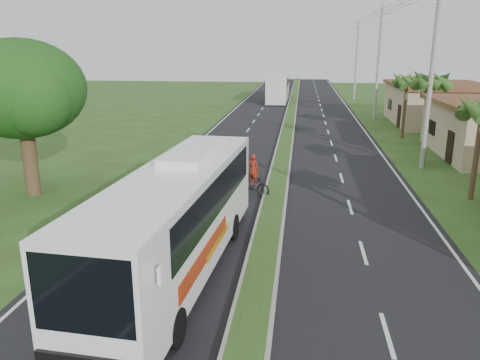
# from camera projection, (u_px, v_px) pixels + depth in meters

# --- Properties ---
(ground) EXTENTS (180.00, 180.00, 0.00)m
(ground) POSITION_uv_depth(u_px,v_px,m) (251.00, 325.00, 12.37)
(ground) COLOR #304519
(ground) RESTS_ON ground
(road_asphalt) EXTENTS (14.00, 160.00, 0.02)m
(road_asphalt) POSITION_uv_depth(u_px,v_px,m) (283.00, 156.00, 31.44)
(road_asphalt) COLOR black
(road_asphalt) RESTS_ON ground
(median_strip) EXTENTS (1.20, 160.00, 0.18)m
(median_strip) POSITION_uv_depth(u_px,v_px,m) (283.00, 155.00, 31.42)
(median_strip) COLOR gray
(median_strip) RESTS_ON ground
(lane_edge_left) EXTENTS (0.12, 160.00, 0.01)m
(lane_edge_left) POSITION_uv_depth(u_px,v_px,m) (186.00, 154.00, 32.28)
(lane_edge_left) COLOR silver
(lane_edge_left) RESTS_ON ground
(lane_edge_right) EXTENTS (0.12, 160.00, 0.01)m
(lane_edge_right) POSITION_uv_depth(u_px,v_px,m) (385.00, 160.00, 30.61)
(lane_edge_right) COLOR silver
(lane_edge_right) RESTS_ON ground
(shop_far) EXTENTS (8.60, 11.60, 3.82)m
(shop_far) POSITION_uv_depth(u_px,v_px,m) (438.00, 104.00, 44.43)
(shop_far) COLOR tan
(shop_far) RESTS_ON ground
(palm_verge_c) EXTENTS (2.40, 2.40, 5.85)m
(palm_verge_c) POSITION_uv_depth(u_px,v_px,m) (431.00, 81.00, 27.99)
(palm_verge_c) COLOR #473321
(palm_verge_c) RESTS_ON ground
(palm_verge_d) EXTENTS (2.40, 2.40, 5.25)m
(palm_verge_d) POSITION_uv_depth(u_px,v_px,m) (407.00, 81.00, 36.67)
(palm_verge_d) COLOR #473321
(palm_verge_d) RESTS_ON ground
(shade_tree) EXTENTS (6.30, 6.00, 7.54)m
(shade_tree) POSITION_uv_depth(u_px,v_px,m) (20.00, 92.00, 22.06)
(shade_tree) COLOR #473321
(shade_tree) RESTS_ON ground
(utility_pole_b) EXTENTS (3.20, 0.28, 12.00)m
(utility_pole_b) POSITION_uv_depth(u_px,v_px,m) (432.00, 62.00, 26.77)
(utility_pole_b) COLOR gray
(utility_pole_b) RESTS_ON ground
(utility_pole_c) EXTENTS (1.60, 0.28, 11.00)m
(utility_pole_c) POSITION_uv_depth(u_px,v_px,m) (378.00, 62.00, 46.00)
(utility_pole_c) COLOR gray
(utility_pole_c) RESTS_ON ground
(utility_pole_d) EXTENTS (1.60, 0.28, 10.50)m
(utility_pole_d) POSITION_uv_depth(u_px,v_px,m) (356.00, 60.00, 65.14)
(utility_pole_d) COLOR gray
(utility_pole_d) RESTS_ON ground
(coach_bus_main) EXTENTS (3.16, 11.72, 3.75)m
(coach_bus_main) POSITION_uv_depth(u_px,v_px,m) (178.00, 213.00, 14.67)
(coach_bus_main) COLOR white
(coach_bus_main) RESTS_ON ground
(coach_bus_far) EXTENTS (2.64, 11.77, 3.43)m
(coach_bus_far) POSITION_uv_depth(u_px,v_px,m) (278.00, 87.00, 63.13)
(coach_bus_far) COLOR silver
(coach_bus_far) RESTS_ON ground
(motorcyclist) EXTENTS (1.84, 1.12, 2.12)m
(motorcyclist) POSITION_uv_depth(u_px,v_px,m) (253.00, 181.00, 22.93)
(motorcyclist) COLOR black
(motorcyclist) RESTS_ON ground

